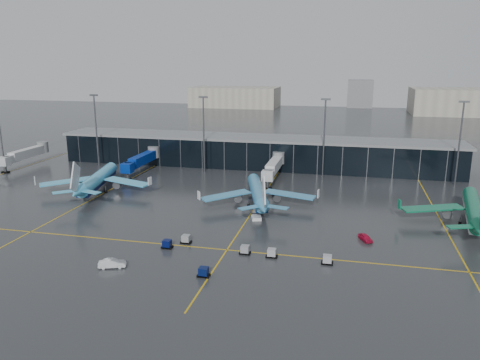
% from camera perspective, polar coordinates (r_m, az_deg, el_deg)
% --- Properties ---
extents(ground, '(600.00, 600.00, 0.00)m').
position_cam_1_polar(ground, '(110.86, -4.65, -5.10)').
color(ground, '#282B2D').
rests_on(ground, ground).
extents(terminal_pier, '(142.00, 17.00, 10.70)m').
position_cam_1_polar(terminal_pier, '(167.62, 1.76, 3.52)').
color(terminal_pier, black).
rests_on(terminal_pier, ground).
extents(jet_bridges, '(94.00, 27.50, 7.20)m').
position_cam_1_polar(jet_bridges, '(160.83, -11.95, 2.44)').
color(jet_bridges, '#595B60').
rests_on(jet_bridges, ground).
extents(flood_masts, '(203.00, 0.50, 25.50)m').
position_cam_1_polar(flood_masts, '(153.66, 2.72, 5.70)').
color(flood_masts, '#595B60').
rests_on(flood_masts, ground).
extents(distant_hangars, '(260.00, 71.00, 22.00)m').
position_cam_1_polar(distant_hangars, '(371.00, 16.02, 9.43)').
color(distant_hangars, '#B2AD99').
rests_on(distant_hangars, ground).
extents(taxi_lines, '(220.00, 120.00, 0.02)m').
position_cam_1_polar(taxi_lines, '(118.17, 1.55, -3.82)').
color(taxi_lines, gold).
rests_on(taxi_lines, ground).
extents(airliner_arkefly, '(41.13, 44.69, 11.79)m').
position_cam_1_polar(airliner_arkefly, '(140.59, -17.00, 0.99)').
color(airliner_arkefly, '#46B6E5').
rests_on(airliner_arkefly, ground).
extents(airliner_klm_near, '(40.41, 43.43, 11.09)m').
position_cam_1_polar(airliner_klm_near, '(121.91, 2.14, -0.54)').
color(airliner_klm_near, '#398CBD').
rests_on(airliner_klm_near, ground).
extents(airliner_aer_lingus, '(39.12, 42.95, 11.70)m').
position_cam_1_polar(airliner_aer_lingus, '(119.87, 26.70, -2.20)').
color(airliner_aer_lingus, '#0C6A46').
rests_on(airliner_aer_lingus, ground).
extents(baggage_carts, '(34.17, 15.63, 1.70)m').
position_cam_1_polar(baggage_carts, '(91.49, -0.95, -8.86)').
color(baggage_carts, black).
rests_on(baggage_carts, ground).
extents(mobile_airstair, '(3.08, 3.72, 3.45)m').
position_cam_1_polar(mobile_airstair, '(112.13, 2.00, -4.42)').
color(mobile_airstair, white).
rests_on(mobile_airstair, ground).
extents(service_van_red, '(3.38, 4.43, 1.41)m').
position_cam_1_polar(service_van_red, '(102.47, 15.04, -6.81)').
color(service_van_red, '#B80E32').
rests_on(service_van_red, ground).
extents(service_van_white, '(5.22, 3.34, 1.62)m').
position_cam_1_polar(service_van_white, '(90.02, -15.32, -9.76)').
color(service_van_white, silver).
rests_on(service_van_white, ground).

